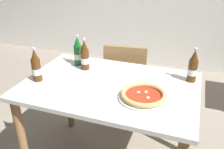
{
  "coord_description": "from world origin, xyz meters",
  "views": [
    {
      "loc": [
        0.51,
        -1.38,
        1.55
      ],
      "look_at": [
        0.0,
        0.05,
        0.8
      ],
      "focal_mm": 38.82,
      "sensor_mm": 36.0,
      "label": 1
    }
  ],
  "objects_px": {
    "chair_behind_table": "(126,79)",
    "beer_bottle_center": "(193,68)",
    "beer_bottle_right": "(78,52)",
    "napkin_with_cutlery": "(62,77)",
    "dining_table_main": "(110,98)",
    "beer_bottle_left": "(85,57)",
    "beer_bottle_extra": "(36,67)",
    "pizza_margherita_near": "(143,95)"
  },
  "relations": [
    {
      "from": "chair_behind_table",
      "to": "beer_bottle_center",
      "type": "height_order",
      "value": "beer_bottle_center"
    },
    {
      "from": "chair_behind_table",
      "to": "beer_bottle_right",
      "type": "height_order",
      "value": "beer_bottle_right"
    },
    {
      "from": "napkin_with_cutlery",
      "to": "dining_table_main",
      "type": "bearing_deg",
      "value": 2.66
    },
    {
      "from": "dining_table_main",
      "to": "beer_bottle_left",
      "type": "relative_size",
      "value": 4.86
    },
    {
      "from": "dining_table_main",
      "to": "beer_bottle_extra",
      "type": "height_order",
      "value": "beer_bottle_extra"
    },
    {
      "from": "beer_bottle_left",
      "to": "beer_bottle_center",
      "type": "xyz_separation_m",
      "value": [
        0.79,
        0.07,
        0.0
      ]
    },
    {
      "from": "beer_bottle_extra",
      "to": "napkin_with_cutlery",
      "type": "xyz_separation_m",
      "value": [
        0.13,
        0.1,
        -0.1
      ]
    },
    {
      "from": "beer_bottle_center",
      "to": "beer_bottle_right",
      "type": "distance_m",
      "value": 0.88
    },
    {
      "from": "beer_bottle_center",
      "to": "beer_bottle_extra",
      "type": "relative_size",
      "value": 1.0
    },
    {
      "from": "chair_behind_table",
      "to": "beer_bottle_extra",
      "type": "xyz_separation_m",
      "value": [
        -0.45,
        -0.73,
        0.37
      ]
    },
    {
      "from": "chair_behind_table",
      "to": "pizza_margherita_near",
      "type": "height_order",
      "value": "chair_behind_table"
    },
    {
      "from": "pizza_margherita_near",
      "to": "beer_bottle_left",
      "type": "relative_size",
      "value": 1.27
    },
    {
      "from": "dining_table_main",
      "to": "napkin_with_cutlery",
      "type": "distance_m",
      "value": 0.39
    },
    {
      "from": "pizza_margherita_near",
      "to": "beer_bottle_center",
      "type": "xyz_separation_m",
      "value": [
        0.27,
        0.34,
        0.08
      ]
    },
    {
      "from": "chair_behind_table",
      "to": "pizza_margherita_near",
      "type": "bearing_deg",
      "value": 106.36
    },
    {
      "from": "beer_bottle_center",
      "to": "chair_behind_table",
      "type": "bearing_deg",
      "value": 147.29
    },
    {
      "from": "beer_bottle_left",
      "to": "beer_bottle_right",
      "type": "distance_m",
      "value": 0.11
    },
    {
      "from": "dining_table_main",
      "to": "pizza_margherita_near",
      "type": "relative_size",
      "value": 3.83
    },
    {
      "from": "beer_bottle_right",
      "to": "napkin_with_cutlery",
      "type": "distance_m",
      "value": 0.27
    },
    {
      "from": "pizza_margherita_near",
      "to": "dining_table_main",
      "type": "bearing_deg",
      "value": 158.34
    },
    {
      "from": "beer_bottle_right",
      "to": "beer_bottle_extra",
      "type": "height_order",
      "value": "same"
    },
    {
      "from": "dining_table_main",
      "to": "pizza_margherita_near",
      "type": "distance_m",
      "value": 0.31
    },
    {
      "from": "dining_table_main",
      "to": "napkin_with_cutlery",
      "type": "height_order",
      "value": "napkin_with_cutlery"
    },
    {
      "from": "dining_table_main",
      "to": "napkin_with_cutlery",
      "type": "xyz_separation_m",
      "value": [
        -0.37,
        -0.02,
        0.12
      ]
    },
    {
      "from": "pizza_margherita_near",
      "to": "beer_bottle_left",
      "type": "height_order",
      "value": "beer_bottle_left"
    },
    {
      "from": "pizza_margherita_near",
      "to": "chair_behind_table",
      "type": "bearing_deg",
      "value": 113.88
    },
    {
      "from": "dining_table_main",
      "to": "beer_bottle_left",
      "type": "distance_m",
      "value": 0.38
    },
    {
      "from": "pizza_margherita_near",
      "to": "beer_bottle_extra",
      "type": "bearing_deg",
      "value": -178.96
    },
    {
      "from": "dining_table_main",
      "to": "beer_bottle_right",
      "type": "xyz_separation_m",
      "value": [
        -0.35,
        0.23,
        0.22
      ]
    },
    {
      "from": "dining_table_main",
      "to": "beer_bottle_left",
      "type": "height_order",
      "value": "beer_bottle_left"
    },
    {
      "from": "beer_bottle_left",
      "to": "napkin_with_cutlery",
      "type": "distance_m",
      "value": 0.24
    },
    {
      "from": "napkin_with_cutlery",
      "to": "beer_bottle_center",
      "type": "bearing_deg",
      "value": 15.82
    },
    {
      "from": "chair_behind_table",
      "to": "beer_bottle_right",
      "type": "distance_m",
      "value": 0.61
    },
    {
      "from": "beer_bottle_left",
      "to": "pizza_margherita_near",
      "type": "bearing_deg",
      "value": -27.58
    },
    {
      "from": "dining_table_main",
      "to": "beer_bottle_center",
      "type": "xyz_separation_m",
      "value": [
        0.53,
        0.24,
        0.22
      ]
    },
    {
      "from": "dining_table_main",
      "to": "chair_behind_table",
      "type": "xyz_separation_m",
      "value": [
        -0.05,
        0.61,
        -0.15
      ]
    },
    {
      "from": "pizza_margherita_near",
      "to": "beer_bottle_extra",
      "type": "relative_size",
      "value": 1.27
    },
    {
      "from": "pizza_margherita_near",
      "to": "beer_bottle_left",
      "type": "xyz_separation_m",
      "value": [
        -0.53,
        0.27,
        0.08
      ]
    },
    {
      "from": "beer_bottle_left",
      "to": "beer_bottle_center",
      "type": "bearing_deg",
      "value": 4.74
    },
    {
      "from": "chair_behind_table",
      "to": "beer_bottle_left",
      "type": "distance_m",
      "value": 0.61
    },
    {
      "from": "dining_table_main",
      "to": "napkin_with_cutlery",
      "type": "bearing_deg",
      "value": -177.34
    },
    {
      "from": "dining_table_main",
      "to": "beer_bottle_extra",
      "type": "xyz_separation_m",
      "value": [
        -0.5,
        -0.12,
        0.22
      ]
    }
  ]
}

